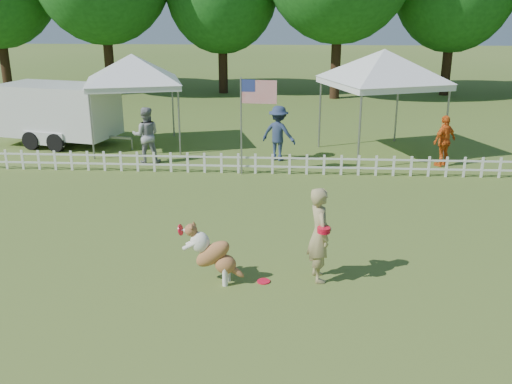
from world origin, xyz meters
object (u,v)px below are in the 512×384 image
(canopy_tent_right, at_px, (381,104))
(spectator_c, at_px, (444,141))
(flag_pole, at_px, (241,127))
(spectator_a, at_px, (146,135))
(spectator_b, at_px, (278,133))
(canopy_tent_left, at_px, (135,102))
(dog, at_px, (214,254))
(frisbee_on_turf, at_px, (264,281))
(cargo_trailer, at_px, (59,114))
(handler, at_px, (320,234))

(canopy_tent_right, distance_m, spectator_c, 2.37)
(flag_pole, xyz_separation_m, spectator_a, (-3.06, 1.11, -0.53))
(spectator_b, bearing_deg, spectator_c, -160.77)
(canopy_tent_left, bearing_deg, spectator_a, -82.58)
(dog, xyz_separation_m, flag_pole, (-0.09, 6.77, 0.85))
(spectator_c, bearing_deg, spectator_b, -41.29)
(spectator_b, height_order, spectator_c, spectator_b)
(frisbee_on_turf, relative_size, flag_pole, 0.08)
(frisbee_on_turf, bearing_deg, dog, -176.85)
(dog, distance_m, canopy_tent_left, 10.69)
(dog, relative_size, canopy_tent_right, 0.33)
(canopy_tent_right, bearing_deg, cargo_trailer, 155.54)
(handler, relative_size, spectator_b, 1.00)
(dog, relative_size, cargo_trailer, 0.22)
(dog, height_order, frisbee_on_turf, dog)
(dog, distance_m, spectator_b, 8.48)
(handler, distance_m, dog, 1.91)
(handler, height_order, cargo_trailer, cargo_trailer)
(dog, bearing_deg, spectator_c, 62.31)
(canopy_tent_right, height_order, spectator_a, canopy_tent_right)
(canopy_tent_right, bearing_deg, flag_pole, -169.50)
(spectator_a, distance_m, spectator_c, 9.14)
(dog, distance_m, spectator_a, 8.49)
(spectator_a, bearing_deg, handler, 112.38)
(handler, height_order, canopy_tent_right, canopy_tent_right)
(handler, distance_m, frisbee_on_turf, 1.32)
(cargo_trailer, bearing_deg, frisbee_on_turf, -39.06)
(handler, relative_size, frisbee_on_turf, 7.41)
(canopy_tent_left, height_order, spectator_c, canopy_tent_left)
(canopy_tent_left, bearing_deg, spectator_b, -32.06)
(frisbee_on_turf, relative_size, spectator_b, 0.14)
(spectator_a, bearing_deg, canopy_tent_left, -77.81)
(dog, bearing_deg, canopy_tent_right, 74.72)
(frisbee_on_turf, height_order, spectator_a, spectator_a)
(handler, height_order, frisbee_on_turf, handler)
(canopy_tent_right, bearing_deg, handler, -124.97)
(canopy_tent_left, distance_m, spectator_a, 2.27)
(frisbee_on_turf, height_order, canopy_tent_left, canopy_tent_left)
(dog, xyz_separation_m, spectator_c, (5.99, 8.05, 0.23))
(flag_pole, height_order, spectator_a, flag_pole)
(canopy_tent_right, bearing_deg, dog, -134.80)
(frisbee_on_turf, distance_m, flag_pole, 6.93)
(handler, xyz_separation_m, spectator_a, (-5.02, 7.64, 0.00))
(canopy_tent_right, xyz_separation_m, spectator_b, (-3.27, -0.94, -0.79))
(dog, bearing_deg, flag_pole, 99.70)
(canopy_tent_left, height_order, spectator_b, canopy_tent_left)
(canopy_tent_right, xyz_separation_m, spectator_c, (1.78, -1.30, -0.88))
(canopy_tent_right, relative_size, spectator_c, 2.12)
(flag_pole, distance_m, spectator_b, 2.02)
(handler, bearing_deg, frisbee_on_turf, 88.47)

